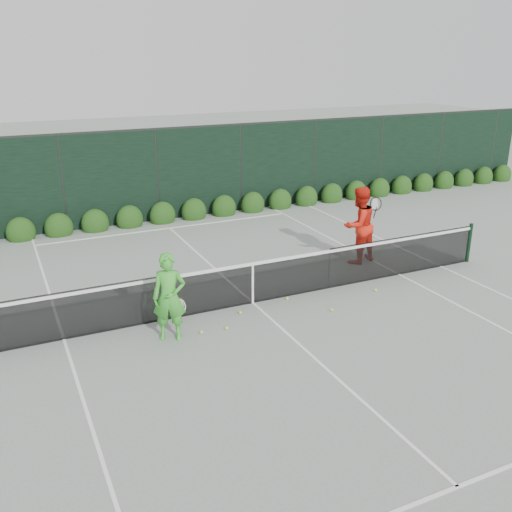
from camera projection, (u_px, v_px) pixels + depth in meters
name	position (u px, v px, depth m)	size (l,w,h in m)	color
ground	(253.00, 303.00, 12.90)	(80.00, 80.00, 0.00)	gray
tennis_net	(252.00, 281.00, 12.71)	(12.90, 0.10, 1.07)	#10311C
player_woman	(169.00, 297.00, 11.03)	(0.76, 0.64, 1.77)	green
player_man	(359.00, 225.00, 15.10)	(1.14, 0.97, 2.06)	red
court_lines	(253.00, 303.00, 12.90)	(11.03, 23.83, 0.01)	white
windscreen_fence	(317.00, 283.00, 10.08)	(32.00, 21.07, 3.06)	black
hedge_row	(163.00, 215.00, 18.92)	(31.66, 0.65, 0.94)	#16370F
tennis_balls	(265.00, 309.00, 12.52)	(4.55, 2.10, 0.07)	#DAF736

